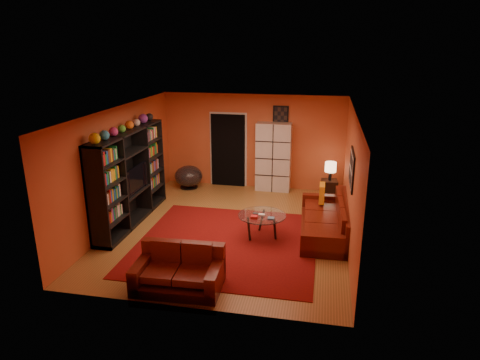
% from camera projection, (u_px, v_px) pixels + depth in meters
% --- Properties ---
extents(floor, '(6.00, 6.00, 0.00)m').
position_uv_depth(floor, '(230.00, 229.00, 9.42)').
color(floor, brown).
rests_on(floor, ground).
extents(ceiling, '(6.00, 6.00, 0.00)m').
position_uv_depth(ceiling, '(229.00, 111.00, 8.62)').
color(ceiling, white).
rests_on(ceiling, wall_back).
extents(wall_back, '(6.00, 0.00, 6.00)m').
position_uv_depth(wall_back, '(253.00, 142.00, 11.82)').
color(wall_back, '#C0502A').
rests_on(wall_back, floor).
extents(wall_front, '(6.00, 0.00, 6.00)m').
position_uv_depth(wall_front, '(184.00, 231.00, 6.22)').
color(wall_front, '#C0502A').
rests_on(wall_front, floor).
extents(wall_left, '(0.00, 6.00, 6.00)m').
position_uv_depth(wall_left, '(120.00, 166.00, 9.49)').
color(wall_left, '#C0502A').
rests_on(wall_left, floor).
extents(wall_right, '(0.00, 6.00, 6.00)m').
position_uv_depth(wall_right, '(351.00, 179.00, 8.56)').
color(wall_right, '#C0502A').
rests_on(wall_right, floor).
extents(rug, '(3.60, 3.60, 0.01)m').
position_uv_depth(rug, '(227.00, 243.00, 8.75)').
color(rug, '#580A0A').
rests_on(rug, floor).
extents(doorway, '(0.95, 0.10, 2.04)m').
position_uv_depth(doorway, '(228.00, 150.00, 12.00)').
color(doorway, black).
rests_on(doorway, floor).
extents(wall_art_right, '(0.03, 1.00, 0.70)m').
position_uv_depth(wall_art_right, '(352.00, 169.00, 8.19)').
color(wall_art_right, black).
rests_on(wall_art_right, wall_right).
extents(wall_art_back, '(0.42, 0.03, 0.52)m').
position_uv_depth(wall_art_back, '(281.00, 115.00, 11.44)').
color(wall_art_back, black).
rests_on(wall_art_back, wall_back).
extents(entertainment_unit, '(0.45, 3.00, 2.10)m').
position_uv_depth(entertainment_unit, '(130.00, 177.00, 9.52)').
color(entertainment_unit, black).
rests_on(entertainment_unit, floor).
extents(tv, '(1.02, 0.13, 0.59)m').
position_uv_depth(tv, '(132.00, 179.00, 9.53)').
color(tv, black).
rests_on(tv, entertainment_unit).
extents(sofa, '(1.11, 2.50, 0.85)m').
position_uv_depth(sofa, '(330.00, 221.00, 9.13)').
color(sofa, '#4C100A').
rests_on(sofa, rug).
extents(loveseat, '(1.47, 0.91, 0.85)m').
position_uv_depth(loveseat, '(180.00, 270.00, 7.14)').
color(loveseat, '#4C100A').
rests_on(loveseat, rug).
extents(throw_pillow, '(0.12, 0.42, 0.42)m').
position_uv_depth(throw_pillow, '(322.00, 193.00, 9.78)').
color(throw_pillow, '#FEA41C').
rests_on(throw_pillow, sofa).
extents(coffee_table, '(1.00, 1.00, 0.50)m').
position_uv_depth(coffee_table, '(262.00, 217.00, 8.88)').
color(coffee_table, silver).
rests_on(coffee_table, floor).
extents(storage_cabinet, '(0.94, 0.43, 1.87)m').
position_uv_depth(storage_cabinet, '(273.00, 157.00, 11.64)').
color(storage_cabinet, beige).
rests_on(storage_cabinet, floor).
extents(bowl_chair, '(0.78, 0.78, 0.63)m').
position_uv_depth(bowl_chair, '(189.00, 176.00, 11.98)').
color(bowl_chair, black).
rests_on(bowl_chair, floor).
extents(side_table, '(0.44, 0.44, 0.50)m').
position_uv_depth(side_table, '(329.00, 189.00, 11.18)').
color(side_table, black).
rests_on(side_table, floor).
extents(table_lamp, '(0.29, 0.29, 0.48)m').
position_uv_depth(table_lamp, '(331.00, 168.00, 11.00)').
color(table_lamp, black).
rests_on(table_lamp, side_table).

